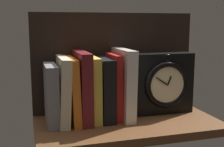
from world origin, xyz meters
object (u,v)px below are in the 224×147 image
at_px(book_orange_pandolfini, 72,90).
at_px(framed_clock, 164,84).
at_px(book_cream_twain, 63,90).
at_px(book_yellow_seinlanguage, 93,89).
at_px(book_red_requiem, 114,86).
at_px(book_black_skeptic, 104,89).
at_px(book_gray_chess, 51,94).
at_px(book_white_catcher, 123,84).
at_px(book_maroon_dawkins, 83,87).

bearing_deg(book_orange_pandolfini, framed_clock, 0.31).
bearing_deg(book_cream_twain, book_yellow_seinlanguage, 0.00).
height_order(book_yellow_seinlanguage, book_red_requiem, book_red_requiem).
distance_m(book_orange_pandolfini, book_black_skeptic, 0.10).
xyz_separation_m(book_cream_twain, book_red_requiem, (0.16, 0.00, 0.00)).
distance_m(book_gray_chess, book_cream_twain, 0.04).
height_order(book_cream_twain, framed_clock, framed_clock).
bearing_deg(book_orange_pandolfini, book_black_skeptic, 0.00).
bearing_deg(book_white_catcher, framed_clock, 0.67).
bearing_deg(book_orange_pandolfini, book_yellow_seinlanguage, 0.00).
relative_size(book_yellow_seinlanguage, book_red_requiem, 0.97).
bearing_deg(book_maroon_dawkins, book_cream_twain, 180.00).
height_order(book_yellow_seinlanguage, book_black_skeptic, book_yellow_seinlanguage).
xyz_separation_m(book_gray_chess, book_yellow_seinlanguage, (0.13, 0.00, 0.01)).
height_order(book_gray_chess, framed_clock, framed_clock).
xyz_separation_m(book_maroon_dawkins, framed_clock, (0.27, 0.00, -0.01)).
relative_size(book_maroon_dawkins, framed_clock, 1.06).
xyz_separation_m(book_red_requiem, book_white_catcher, (0.03, 0.00, 0.01)).
height_order(book_gray_chess, book_orange_pandolfini, book_orange_pandolfini).
distance_m(book_gray_chess, framed_clock, 0.37).
height_order(book_maroon_dawkins, book_black_skeptic, book_maroon_dawkins).
xyz_separation_m(book_yellow_seinlanguage, book_white_catcher, (0.10, 0.00, 0.01)).
distance_m(book_gray_chess, book_white_catcher, 0.23).
xyz_separation_m(book_gray_chess, book_white_catcher, (0.23, 0.00, 0.02)).
bearing_deg(book_yellow_seinlanguage, book_maroon_dawkins, 180.00).
relative_size(book_cream_twain, book_black_skeptic, 1.03).
relative_size(book_maroon_dawkins, book_yellow_seinlanguage, 1.08).
bearing_deg(book_cream_twain, framed_clock, 0.28).
xyz_separation_m(book_orange_pandolfini, book_yellow_seinlanguage, (0.06, 0.00, 0.00)).
height_order(book_gray_chess, book_yellow_seinlanguage, book_yellow_seinlanguage).
relative_size(book_gray_chess, book_orange_pandolfini, 0.91).
bearing_deg(book_maroon_dawkins, book_black_skeptic, 0.00).
relative_size(book_maroon_dawkins, book_white_catcher, 0.98).
bearing_deg(book_maroon_dawkins, book_red_requiem, 0.00).
height_order(book_orange_pandolfini, book_maroon_dawkins, book_maroon_dawkins).
relative_size(book_cream_twain, book_red_requiem, 0.98).
distance_m(book_cream_twain, book_white_catcher, 0.19).
bearing_deg(book_gray_chess, book_cream_twain, 0.00).
relative_size(book_cream_twain, book_yellow_seinlanguage, 1.01).
height_order(book_orange_pandolfini, book_white_catcher, book_white_catcher).
xyz_separation_m(book_white_catcher, framed_clock, (0.14, 0.00, -0.01)).
xyz_separation_m(book_cream_twain, book_white_catcher, (0.19, 0.00, 0.01)).
xyz_separation_m(book_black_skeptic, book_white_catcher, (0.06, 0.00, 0.01)).
bearing_deg(book_red_requiem, book_gray_chess, 180.00).
height_order(book_orange_pandolfini, framed_clock, framed_clock).
bearing_deg(book_black_skeptic, book_gray_chess, 180.00).
xyz_separation_m(book_yellow_seinlanguage, book_black_skeptic, (0.04, 0.00, -0.00)).
bearing_deg(book_black_skeptic, framed_clock, 0.46).
height_order(book_orange_pandolfini, book_red_requiem, book_red_requiem).
height_order(book_cream_twain, book_red_requiem, book_red_requiem).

